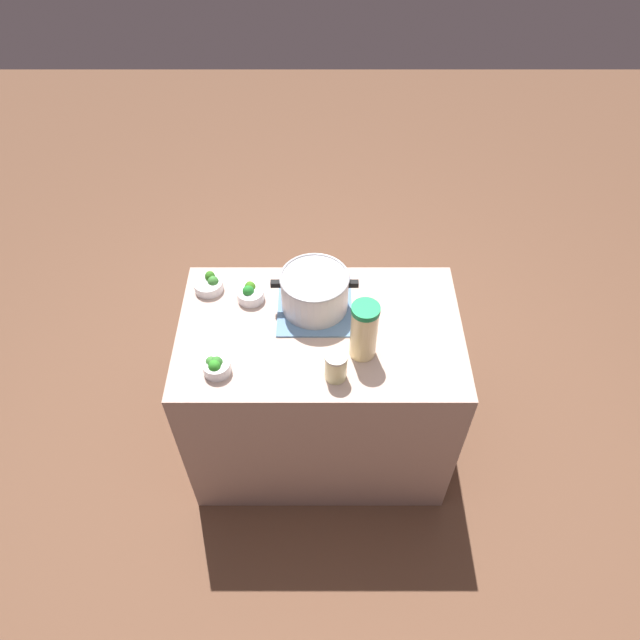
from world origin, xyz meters
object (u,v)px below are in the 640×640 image
cooking_pot (315,291)px  broccoli_bowl_center (250,293)px  broccoli_bowl_back (216,366)px  mason_jar (336,366)px  broccoli_bowl_front (209,284)px  lemonade_pitcher (364,331)px

cooking_pot → broccoli_bowl_center: cooking_pot is taller
broccoli_bowl_center → broccoli_bowl_back: size_ratio=1.07×
mason_jar → broccoli_bowl_back: size_ratio=1.18×
cooking_pot → mason_jar: size_ratio=2.81×
cooking_pot → broccoli_bowl_front: (-0.44, 0.10, -0.07)m
broccoli_bowl_front → lemonade_pitcher: bearing=-28.8°
lemonade_pitcher → mason_jar: lemonade_pitcher is taller
mason_jar → broccoli_bowl_back: 0.44m
cooking_pot → broccoli_bowl_center: bearing=169.9°
cooking_pot → broccoli_bowl_back: bearing=-137.8°
broccoli_bowl_back → broccoli_bowl_center: bearing=75.7°
broccoli_bowl_front → broccoli_bowl_center: size_ratio=1.09×
cooking_pot → broccoli_bowl_back: 0.49m
broccoli_bowl_front → broccoli_bowl_back: size_ratio=1.16×
mason_jar → broccoli_bowl_center: bearing=130.8°
cooking_pot → broccoli_bowl_back: size_ratio=3.33×
mason_jar → broccoli_bowl_center: mason_jar is taller
broccoli_bowl_front → broccoli_bowl_center: 0.18m
cooking_pot → broccoli_bowl_back: (-0.36, -0.33, -0.06)m
cooking_pot → lemonade_pitcher: 0.30m
lemonade_pitcher → broccoli_bowl_center: (-0.45, 0.29, -0.10)m
mason_jar → cooking_pot: bearing=102.7°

